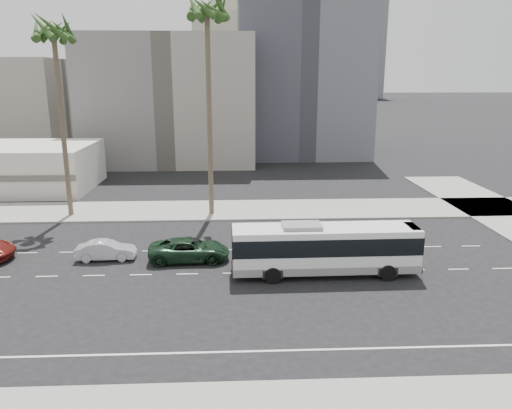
{
  "coord_description": "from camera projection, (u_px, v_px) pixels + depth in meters",
  "views": [
    {
      "loc": [
        -2.87,
        -30.1,
        12.51
      ],
      "look_at": [
        -1.34,
        4.0,
        3.59
      ],
      "focal_mm": 34.68,
      "sensor_mm": 36.0,
      "label": 1
    }
  ],
  "objects": [
    {
      "name": "civic_tower",
      "position": [
        234.0,
        25.0,
        264.1
      ],
      "size": [
        42.0,
        42.0,
        129.0
      ],
      "color": "beige",
      "rests_on": "ground"
    },
    {
      "name": "midrise_beige_far",
      "position": [
        9.0,
        109.0,
        77.16
      ],
      "size": [
        18.0,
        16.0,
        15.0
      ],
      "primitive_type": "cube",
      "color": "gray",
      "rests_on": "ground"
    },
    {
      "name": "car_b",
      "position": [
        106.0,
        250.0,
        34.55
      ],
      "size": [
        1.6,
        4.14,
        1.35
      ],
      "primitive_type": "imported",
      "rotation": [
        0.0,
        0.0,
        1.61
      ],
      "color": "#BAB9C3",
      "rests_on": "ground"
    },
    {
      "name": "highrise_far",
      "position": [
        362.0,
        44.0,
        279.12
      ],
      "size": [
        22.0,
        22.0,
        60.0
      ],
      "primitive_type": "cube",
      "color": "#565B60",
      "rests_on": "ground"
    },
    {
      "name": "palm_near",
      "position": [
        207.0,
        16.0,
        41.46
      ],
      "size": [
        5.69,
        5.69,
        19.12
      ],
      "rotation": [
        0.0,
        0.0,
        0.05
      ],
      "color": "brown",
      "rests_on": "ground"
    },
    {
      "name": "palm_mid",
      "position": [
        54.0,
        38.0,
        41.45
      ],
      "size": [
        5.61,
        5.61,
        17.32
      ],
      "rotation": [
        0.0,
        0.0,
        0.19
      ],
      "color": "brown",
      "rests_on": "ground"
    },
    {
      "name": "midrise_gray_center",
      "position": [
        300.0,
        72.0,
        79.7
      ],
      "size": [
        20.0,
        20.0,
        26.0
      ],
      "primitive_type": "cube",
      "color": "#474A53",
      "rests_on": "ground"
    },
    {
      "name": "midrise_beige_west",
      "position": [
        172.0,
        100.0,
        73.08
      ],
      "size": [
        24.0,
        18.0,
        18.0
      ],
      "primitive_type": "cube",
      "color": "gray",
      "rests_on": "ground"
    },
    {
      "name": "car_a",
      "position": [
        189.0,
        250.0,
        34.34
      ],
      "size": [
        2.83,
        5.71,
        1.56
      ],
      "primitive_type": "imported",
      "rotation": [
        0.0,
        0.0,
        1.62
      ],
      "color": "#16311D",
      "rests_on": "ground"
    },
    {
      "name": "ground",
      "position": [
        279.0,
        273.0,
        32.38
      ],
      "size": [
        700.0,
        700.0,
        0.0
      ],
      "primitive_type": "plane",
      "color": "black",
      "rests_on": "ground"
    },
    {
      "name": "sidewalk_north",
      "position": [
        265.0,
        209.0,
        47.34
      ],
      "size": [
        120.0,
        7.0,
        0.15
      ],
      "primitive_type": "cube",
      "color": "gray",
      "rests_on": "ground"
    },
    {
      "name": "city_bus",
      "position": [
        325.0,
        248.0,
        31.72
      ],
      "size": [
        11.96,
        2.92,
        3.43
      ],
      "rotation": [
        0.0,
        0.0,
        0.01
      ],
      "color": "white",
      "rests_on": "ground"
    },
    {
      "name": "highrise_right",
      "position": [
        328.0,
        29.0,
        247.78
      ],
      "size": [
        26.0,
        26.0,
        70.0
      ],
      "primitive_type": "cube",
      "color": "#565B60",
      "rests_on": "ground"
    }
  ]
}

